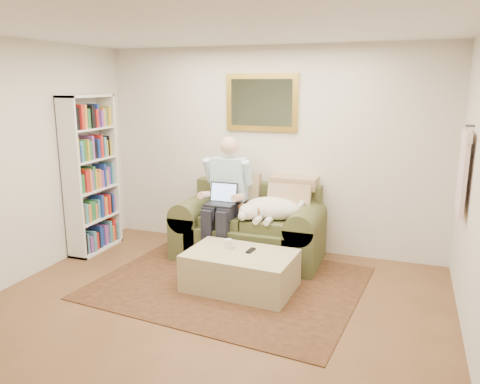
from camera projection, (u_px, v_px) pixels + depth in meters
The scene contains 12 objects.
room_shell at pixel (199, 182), 4.05m from camera, with size 4.51×5.00×2.61m.
rug at pixel (230, 282), 5.13m from camera, with size 2.74×2.19×0.01m, color black.
sofa at pixel (249, 233), 5.83m from camera, with size 1.79×0.91×1.07m.
seated_man at pixel (224, 200), 5.67m from camera, with size 0.59×0.84×1.51m, color #8CC2D8, non-canonical shape.
laptop at pixel (222, 199), 5.60m from camera, with size 0.35×0.28×0.25m.
sleeping_dog at pixel (272, 208), 5.56m from camera, with size 0.74×0.46×0.27m, color white, non-canonical shape.
ottoman at pixel (240, 271), 4.94m from camera, with size 1.12×0.71×0.41m, color tan.
coffee_mug at pixel (228, 244), 5.01m from camera, with size 0.08×0.08×0.10m, color white.
tv_remote at pixel (251, 250), 4.93m from camera, with size 0.05×0.15×0.02m, color black.
bookshelf at pixel (91, 175), 5.96m from camera, with size 0.28×0.80×2.00m, color white, non-canonical shape.
wall_mirror at pixel (261, 103), 5.89m from camera, with size 0.94×0.04×0.72m.
hanging_shirt at pixel (463, 168), 4.45m from camera, with size 0.06×0.52×0.90m, color #F8CCD0, non-canonical shape.
Camera 1 is at (1.69, -3.25, 2.14)m, focal length 35.00 mm.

